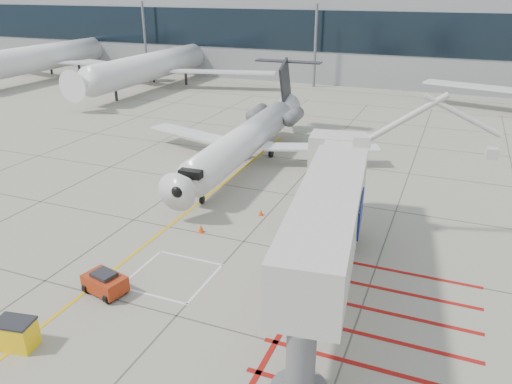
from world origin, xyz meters
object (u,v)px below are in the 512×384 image
at_px(pushback_tug, 105,282).
at_px(spill_bin, 16,334).
at_px(regional_jet, 236,129).
at_px(jet_bridge, 327,229).

xyz_separation_m(pushback_tug, spill_bin, (-0.91, -4.78, 0.05)).
relative_size(regional_jet, spill_bin, 18.30).
relative_size(jet_bridge, pushback_tug, 8.99).
bearing_deg(regional_jet, pushback_tug, -89.20).
bearing_deg(pushback_tug, spill_bin, -88.16).
bearing_deg(regional_jet, jet_bridge, -54.80).
relative_size(regional_jet, pushback_tug, 13.35).
height_order(regional_jet, jet_bridge, jet_bridge).
bearing_deg(spill_bin, jet_bridge, 26.93).
bearing_deg(regional_jet, spill_bin, -92.10).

